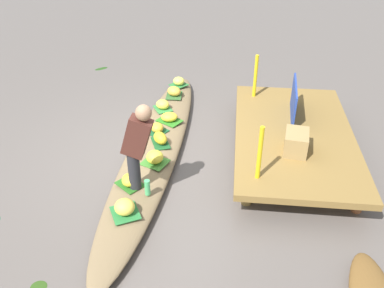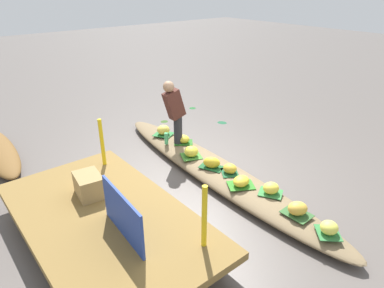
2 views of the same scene
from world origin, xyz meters
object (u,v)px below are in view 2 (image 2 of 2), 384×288
(banana_bunch_5, at_px, (212,162))
(banana_bunch_3, at_px, (298,208))
(banana_bunch_1, at_px, (271,188))
(banana_bunch_2, at_px, (163,130))
(vendor_boat, at_px, (213,170))
(vendor_person, at_px, (174,109))
(banana_bunch_6, at_px, (329,228))
(banana_bunch_7, at_px, (183,139))
(banana_bunch_8, at_px, (191,151))
(banana_bunch_0, at_px, (230,168))
(market_banner, at_px, (122,215))
(produce_crate, at_px, (89,185))
(water_bottle, at_px, (166,138))
(banana_bunch_4, at_px, (241,181))

(banana_bunch_5, bearing_deg, banana_bunch_3, -179.23)
(banana_bunch_1, relative_size, banana_bunch_2, 0.95)
(vendor_boat, relative_size, vendor_person, 4.38)
(banana_bunch_6, distance_m, vendor_person, 3.31)
(vendor_boat, height_order, banana_bunch_2, banana_bunch_2)
(banana_bunch_7, bearing_deg, banana_bunch_5, 167.51)
(banana_bunch_7, xyz_separation_m, banana_bunch_8, (-0.54, 0.25, 0.02))
(banana_bunch_0, bearing_deg, banana_bunch_8, 7.75)
(banana_bunch_0, relative_size, banana_bunch_3, 0.84)
(banana_bunch_3, xyz_separation_m, banana_bunch_6, (-0.47, 0.03, -0.01))
(banana_bunch_0, bearing_deg, banana_bunch_6, 176.60)
(banana_bunch_0, relative_size, banana_bunch_5, 0.78)
(banana_bunch_5, xyz_separation_m, market_banner, (-0.76, 2.05, 0.36))
(vendor_person, bearing_deg, produce_crate, 111.96)
(banana_bunch_8, bearing_deg, banana_bunch_2, -9.01)
(banana_bunch_7, relative_size, water_bottle, 1.13)
(banana_bunch_3, relative_size, banana_bunch_4, 0.95)
(banana_bunch_0, height_order, produce_crate, produce_crate)
(banana_bunch_0, height_order, water_bottle, water_bottle)
(banana_bunch_1, relative_size, banana_bunch_4, 0.85)
(water_bottle, distance_m, produce_crate, 2.19)
(vendor_boat, xyz_separation_m, water_bottle, (1.18, 0.13, 0.22))
(banana_bunch_3, relative_size, vendor_person, 0.21)
(vendor_person, bearing_deg, market_banner, 131.27)
(vendor_boat, relative_size, banana_bunch_4, 19.48)
(banana_bunch_3, distance_m, banana_bunch_4, 0.96)
(banana_bunch_6, height_order, produce_crate, produce_crate)
(banana_bunch_7, height_order, water_bottle, water_bottle)
(banana_bunch_6, xyz_separation_m, banana_bunch_7, (3.20, -0.24, -0.01))
(banana_bunch_2, relative_size, banana_bunch_8, 1.02)
(banana_bunch_0, height_order, banana_bunch_6, banana_bunch_6)
(vendor_person, bearing_deg, banana_bunch_4, 176.56)
(water_bottle, xyz_separation_m, market_banner, (-1.99, 2.01, 0.34))
(vendor_person, bearing_deg, banana_bunch_2, -9.87)
(banana_bunch_2, distance_m, vendor_person, 0.79)
(banana_bunch_8, height_order, market_banner, market_banner)
(water_bottle, relative_size, market_banner, 0.23)
(banana_bunch_5, distance_m, banana_bunch_7, 1.08)
(banana_bunch_3, bearing_deg, produce_crate, 46.33)
(banana_bunch_3, height_order, produce_crate, produce_crate)
(banana_bunch_6, bearing_deg, produce_crate, 39.71)
(banana_bunch_6, bearing_deg, banana_bunch_7, -4.27)
(banana_bunch_8, distance_m, water_bottle, 0.71)
(banana_bunch_4, bearing_deg, water_bottle, 0.25)
(banana_bunch_3, xyz_separation_m, banana_bunch_4, (0.96, 0.06, -0.01))
(banana_bunch_8, xyz_separation_m, market_banner, (-1.28, 2.04, 0.36))
(banana_bunch_1, height_order, banana_bunch_6, banana_bunch_1)
(banana_bunch_4, relative_size, banana_bunch_7, 1.12)
(banana_bunch_2, distance_m, produce_crate, 2.56)
(banana_bunch_3, bearing_deg, market_banner, 66.44)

